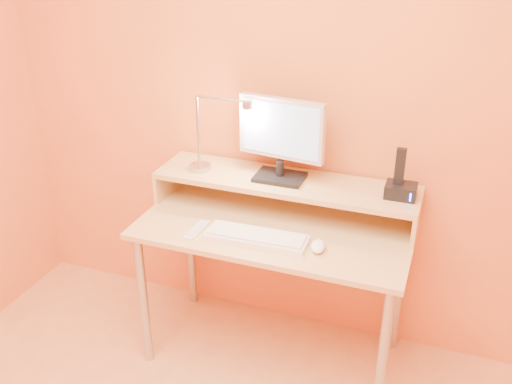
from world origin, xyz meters
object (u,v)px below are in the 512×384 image
at_px(keyboard, 257,238).
at_px(mouse, 318,246).
at_px(phone_dock, 401,191).
at_px(remote_control, 197,230).
at_px(monitor_panel, 281,128).
at_px(lamp_base, 200,167).

height_order(keyboard, mouse, mouse).
xyz_separation_m(phone_dock, remote_control, (-0.81, -0.32, -0.18)).
bearing_deg(phone_dock, keyboard, -152.26).
bearing_deg(monitor_panel, keyboard, -83.77).
bearing_deg(phone_dock, monitor_panel, 178.54).
bearing_deg(monitor_panel, mouse, -41.03).
xyz_separation_m(phone_dock, mouse, (-0.28, -0.28, -0.17)).
relative_size(mouse, remote_control, 0.64).
height_order(monitor_panel, remote_control, monitor_panel).
relative_size(lamp_base, keyboard, 0.23).
relative_size(keyboard, mouse, 4.16).
bearing_deg(keyboard, lamp_base, 144.00).
xyz_separation_m(monitor_panel, keyboard, (-0.00, -0.30, -0.39)).
height_order(lamp_base, keyboard, lamp_base).
bearing_deg(mouse, lamp_base, 147.88).
relative_size(phone_dock, keyboard, 0.30).
distance_m(lamp_base, mouse, 0.70).
xyz_separation_m(keyboard, mouse, (0.26, 0.01, 0.01)).
distance_m(phone_dock, mouse, 0.43).
distance_m(lamp_base, keyboard, 0.49).
height_order(lamp_base, mouse, lamp_base).
xyz_separation_m(lamp_base, remote_control, (0.11, -0.29, -0.16)).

